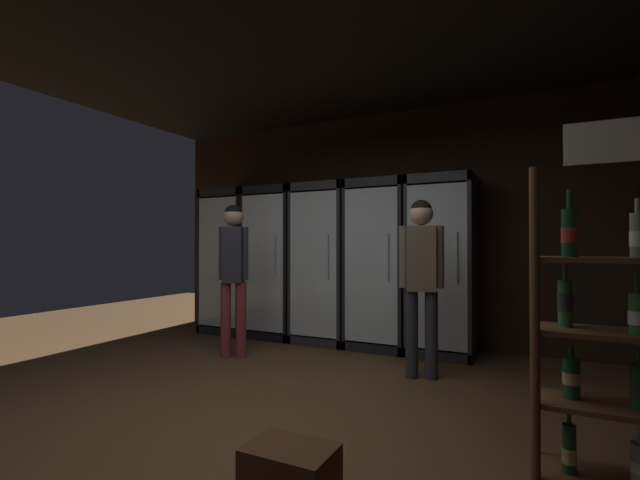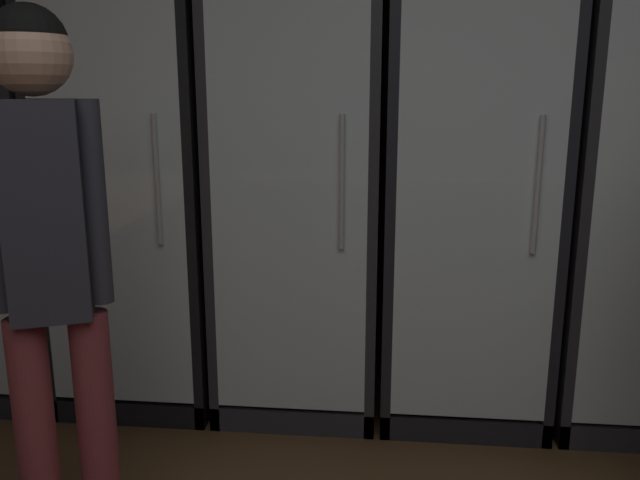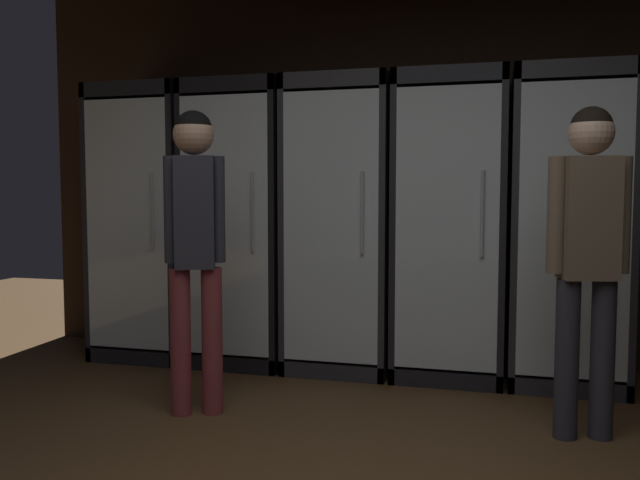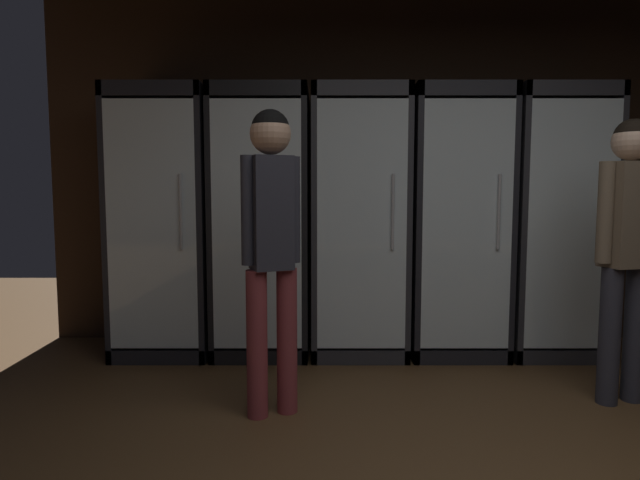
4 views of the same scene
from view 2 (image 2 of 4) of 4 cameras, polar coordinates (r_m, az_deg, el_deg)
wall_back at (r=3.09m, az=10.25°, el=13.24°), size 6.00×0.06×2.80m
cooler_left at (r=2.98m, az=-15.28°, el=4.02°), size 0.68×0.69×1.91m
cooler_center at (r=2.80m, az=-1.68°, el=3.88°), size 0.68×0.69×1.91m
cooler_right at (r=2.80m, az=12.81°, el=3.62°), size 0.68×0.69×1.91m
cooler_far_right at (r=2.97m, az=26.44°, el=3.07°), size 0.68×0.69×1.91m
shopper_far at (r=1.87m, az=-22.98°, el=-0.60°), size 0.30×0.23×1.60m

